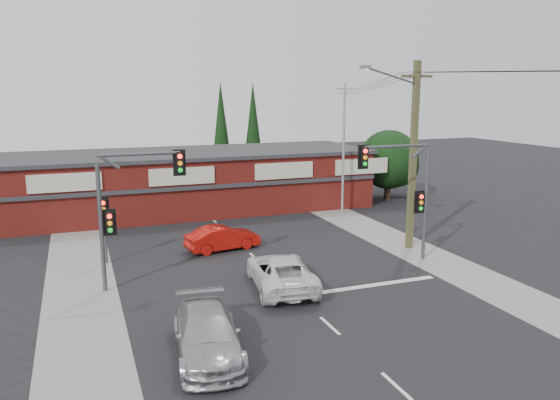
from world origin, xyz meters
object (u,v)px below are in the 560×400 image
object	(u,v)px
silver_suv	(207,334)
utility_pole	(411,150)
white_suv	(281,272)
shop_building	(186,181)
red_sedan	(223,238)

from	to	relation	value
silver_suv	utility_pole	size ratio (longest dim) A/B	0.50
white_suv	shop_building	distance (m)	17.36
silver_suv	utility_pole	distance (m)	16.15
silver_suv	red_sedan	xyz separation A→B (m)	(3.54, 11.49, -0.07)
white_suv	red_sedan	world-z (taller)	white_suv
red_sedan	shop_building	distance (m)	10.87
red_sedan	utility_pole	world-z (taller)	utility_pole
white_suv	utility_pole	xyz separation A→B (m)	(8.63, 3.29, 4.67)
utility_pole	silver_suv	bearing A→B (deg)	-147.71
white_suv	silver_suv	xyz separation A→B (m)	(-4.44, -4.97, -0.00)
white_suv	utility_pole	distance (m)	10.35
white_suv	silver_suv	world-z (taller)	white_suv
silver_suv	shop_building	xyz separation A→B (m)	(3.71, 22.26, 1.41)
white_suv	silver_suv	bearing A→B (deg)	56.53
utility_pole	white_suv	bearing A→B (deg)	-159.12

